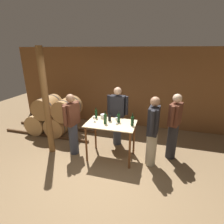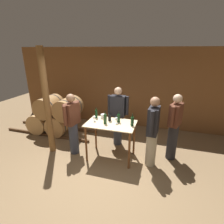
% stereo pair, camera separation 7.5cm
% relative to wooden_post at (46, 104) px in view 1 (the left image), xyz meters
% --- Properties ---
extents(ground_plane, '(14.00, 14.00, 0.00)m').
position_rel_wooden_post_xyz_m(ground_plane, '(1.55, -0.64, -1.35)').
color(ground_plane, brown).
extents(back_wall, '(8.40, 0.05, 2.70)m').
position_rel_wooden_post_xyz_m(back_wall, '(1.55, 2.35, 0.00)').
color(back_wall, brown).
rests_on(back_wall, ground_plane).
extents(barrel_rack, '(2.97, 0.80, 1.24)m').
position_rel_wooden_post_xyz_m(barrel_rack, '(-0.53, 0.99, -0.75)').
color(barrel_rack, '#4C331E').
rests_on(barrel_rack, ground_plane).
extents(tasting_table, '(1.18, 0.74, 0.95)m').
position_rel_wooden_post_xyz_m(tasting_table, '(1.62, 0.15, -0.57)').
color(tasting_table, beige).
rests_on(tasting_table, ground_plane).
extents(wooden_post, '(0.16, 0.16, 2.70)m').
position_rel_wooden_post_xyz_m(wooden_post, '(0.00, 0.00, 0.00)').
color(wooden_post, brown).
rests_on(wooden_post, ground_plane).
extents(wine_bottle_far_left, '(0.07, 0.07, 0.29)m').
position_rel_wooden_post_xyz_m(wine_bottle_far_left, '(1.17, 0.37, -0.28)').
color(wine_bottle_far_left, black).
rests_on(wine_bottle_far_left, tasting_table).
extents(wine_bottle_left, '(0.08, 0.08, 0.31)m').
position_rel_wooden_post_xyz_m(wine_bottle_left, '(1.50, 0.10, -0.28)').
color(wine_bottle_left, '#193819').
rests_on(wine_bottle_left, tasting_table).
extents(wine_bottle_center, '(0.08, 0.08, 0.27)m').
position_rel_wooden_post_xyz_m(wine_bottle_center, '(1.56, 0.29, -0.30)').
color(wine_bottle_center, black).
rests_on(wine_bottle_center, tasting_table).
extents(wine_bottle_right, '(0.08, 0.08, 0.28)m').
position_rel_wooden_post_xyz_m(wine_bottle_right, '(1.78, 0.27, -0.29)').
color(wine_bottle_right, black).
rests_on(wine_bottle_right, tasting_table).
extents(wine_bottle_far_right, '(0.07, 0.07, 0.30)m').
position_rel_wooden_post_xyz_m(wine_bottle_far_right, '(2.14, 0.16, -0.29)').
color(wine_bottle_far_right, black).
rests_on(wine_bottle_far_right, tasting_table).
extents(wine_glass_near_left, '(0.06, 0.06, 0.13)m').
position_rel_wooden_post_xyz_m(wine_glass_near_left, '(1.20, 0.15, -0.31)').
color(wine_glass_near_left, silver).
rests_on(wine_glass_near_left, tasting_table).
extents(wine_glass_near_center, '(0.06, 0.06, 0.15)m').
position_rel_wooden_post_xyz_m(wine_glass_near_center, '(1.75, 0.17, -0.29)').
color(wine_glass_near_center, silver).
rests_on(wine_glass_near_center, tasting_table).
extents(ice_bucket, '(0.14, 0.14, 0.10)m').
position_rel_wooden_post_xyz_m(ice_bucket, '(1.34, 0.42, -0.35)').
color(ice_bucket, white).
rests_on(ice_bucket, tasting_table).
extents(person_host, '(0.59, 0.24, 1.68)m').
position_rel_wooden_post_xyz_m(person_host, '(1.61, 0.88, -0.46)').
color(person_host, '#333847').
rests_on(person_host, ground_plane).
extents(person_visitor_with_scarf, '(0.29, 0.58, 1.61)m').
position_rel_wooden_post_xyz_m(person_visitor_with_scarf, '(0.63, 0.09, -0.50)').
color(person_visitor_with_scarf, '#333847').
rests_on(person_visitor_with_scarf, ground_plane).
extents(person_visitor_bearded, '(0.25, 0.59, 1.68)m').
position_rel_wooden_post_xyz_m(person_visitor_bearded, '(2.61, 0.14, -0.46)').
color(person_visitor_bearded, '#B7AD93').
rests_on(person_visitor_bearded, ground_plane).
extents(person_visitor_near_door, '(0.34, 0.56, 1.67)m').
position_rel_wooden_post_xyz_m(person_visitor_near_door, '(3.08, 0.57, -0.47)').
color(person_visitor_near_door, '#232328').
rests_on(person_visitor_near_door, ground_plane).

